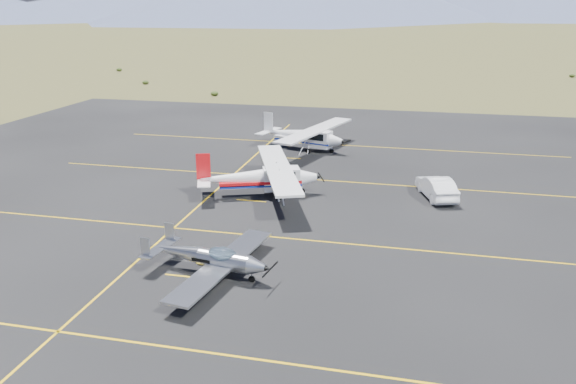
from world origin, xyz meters
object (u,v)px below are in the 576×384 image
at_px(aircraft_plain, 303,135).
at_px(sedan, 437,187).
at_px(aircraft_low_wing, 211,258).
at_px(aircraft_cessna, 260,177).

distance_m(aircraft_plain, sedan, 15.50).
distance_m(aircraft_low_wing, aircraft_cessna, 11.71).
height_order(aircraft_cessna, sedan, aircraft_cessna).
xyz_separation_m(aircraft_low_wing, aircraft_plain, (-0.58, 24.68, 0.45)).
distance_m(aircraft_low_wing, sedan, 17.46).
bearing_deg(sedan, aircraft_low_wing, 35.01).
relative_size(aircraft_low_wing, aircraft_plain, 0.72).
relative_size(aircraft_cessna, aircraft_plain, 1.01).
distance_m(aircraft_low_wing, aircraft_plain, 24.69).
bearing_deg(aircraft_plain, aircraft_cessna, -74.58).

